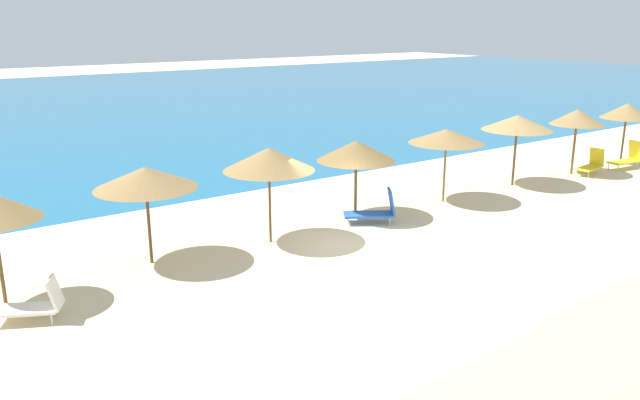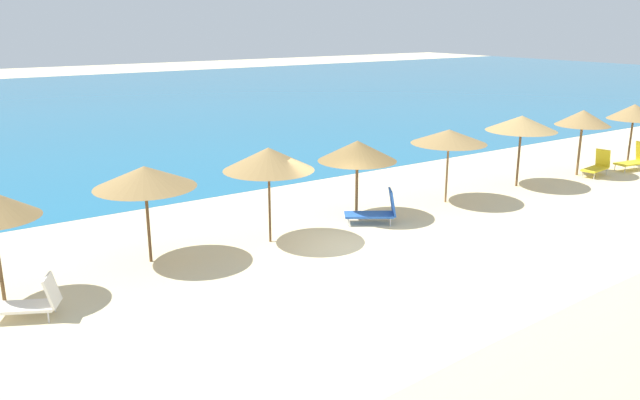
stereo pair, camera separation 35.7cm
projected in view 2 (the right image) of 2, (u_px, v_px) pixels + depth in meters
The scene contains 13 objects.
ground_plane at pixel (344, 246), 18.27m from camera, with size 160.00×160.00×0.00m, color beige.
sea_water at pixel (55, 109), 46.44m from camera, with size 160.00×57.21×0.01m, color #1E6B93.
beach_umbrella_3 at pixel (145, 177), 16.50m from camera, with size 2.67×2.67×2.63m.
beach_umbrella_4 at pixel (269, 159), 17.99m from camera, with size 2.61×2.61×2.81m.
beach_umbrella_5 at pixel (357, 151), 20.33m from camera, with size 2.55×2.55×2.57m.
beach_umbrella_6 at pixel (449, 137), 22.06m from camera, with size 2.64×2.64×2.61m.
beach_umbrella_7 at pixel (522, 123), 24.23m from camera, with size 2.69×2.69×2.76m.
beach_umbrella_8 at pixel (583, 118), 26.00m from camera, with size 2.20×2.20×2.72m.
beach_umbrella_9 at pixel (634, 112), 27.81m from camera, with size 2.22×2.22×2.72m.
lounge_chair_1 at pixel (597, 166), 26.49m from camera, with size 1.50×0.80×1.05m.
lounge_chair_2 at pixel (634, 159), 27.45m from camera, with size 1.55×0.82×1.20m.
lounge_chair_3 at pixel (376, 211), 20.20m from camera, with size 1.71×1.44×1.12m.
lounge_chair_4 at pixel (32, 302), 13.78m from camera, with size 1.53×1.18×0.97m.
Camera 2 is at (-10.30, -13.79, 6.29)m, focal length 35.73 mm.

